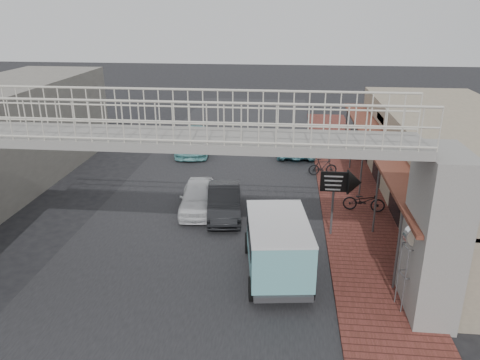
% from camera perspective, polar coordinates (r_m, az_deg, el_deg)
% --- Properties ---
extents(ground, '(120.00, 120.00, 0.00)m').
position_cam_1_polar(ground, '(18.75, -5.04, -6.95)').
color(ground, black).
rests_on(ground, ground).
extents(road_strip, '(10.00, 60.00, 0.01)m').
position_cam_1_polar(road_strip, '(18.75, -5.04, -6.93)').
color(road_strip, black).
rests_on(road_strip, ground).
extents(sidewalk, '(3.00, 40.00, 0.10)m').
position_cam_1_polar(sidewalk, '(21.37, 13.95, -3.80)').
color(sidewalk, brown).
rests_on(sidewalk, ground).
extents(shophouse_row, '(7.20, 18.00, 4.00)m').
position_cam_1_polar(shophouse_row, '(22.69, 25.28, 1.53)').
color(shophouse_row, gray).
rests_on(shophouse_row, ground).
extents(footbridge, '(16.40, 2.40, 6.34)m').
position_cam_1_polar(footbridge, '(13.87, -8.49, -2.76)').
color(footbridge, gray).
rests_on(footbridge, ground).
extents(building_far_left, '(5.00, 14.00, 5.00)m').
position_cam_1_polar(building_far_left, '(27.23, -26.17, 5.35)').
color(building_far_left, gray).
rests_on(building_far_left, ground).
extents(white_hatchback, '(1.91, 3.94, 1.29)m').
position_cam_1_polar(white_hatchback, '(20.88, -5.13, -2.06)').
color(white_hatchback, white).
rests_on(white_hatchback, ground).
extents(dark_sedan, '(1.88, 4.09, 1.30)m').
position_cam_1_polar(dark_sedan, '(20.32, -1.94, -2.61)').
color(dark_sedan, black).
rests_on(dark_sedan, ground).
extents(angkot_curb, '(2.37, 4.95, 1.36)m').
position_cam_1_polar(angkot_curb, '(29.40, 6.77, 4.61)').
color(angkot_curb, '#7AC7D4').
rests_on(angkot_curb, ground).
extents(angkot_far, '(2.53, 5.13, 1.43)m').
position_cam_1_polar(angkot_far, '(29.55, -5.68, 4.81)').
color(angkot_far, '#6DBCBD').
rests_on(angkot_far, ground).
extents(angkot_van, '(2.48, 4.55, 2.13)m').
position_cam_1_polar(angkot_van, '(15.62, 4.57, -7.25)').
color(angkot_van, black).
rests_on(angkot_van, ground).
extents(motorcycle_near, '(1.87, 0.84, 0.95)m').
position_cam_1_polar(motorcycle_near, '(21.28, 14.88, -2.46)').
color(motorcycle_near, black).
rests_on(motorcycle_near, sidewalk).
extents(motorcycle_far, '(1.57, 0.66, 0.92)m').
position_cam_1_polar(motorcycle_far, '(25.35, 10.05, 1.59)').
color(motorcycle_far, black).
rests_on(motorcycle_far, sidewalk).
extents(street_clock, '(0.69, 0.60, 2.71)m').
position_cam_1_polar(street_clock, '(14.30, 20.56, -6.84)').
color(street_clock, '#59595B').
rests_on(street_clock, sidewalk).
extents(arrow_sign, '(1.56, 0.98, 2.71)m').
position_cam_1_polar(arrow_sign, '(18.26, 13.50, -0.37)').
color(arrow_sign, '#59595B').
rests_on(arrow_sign, sidewalk).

